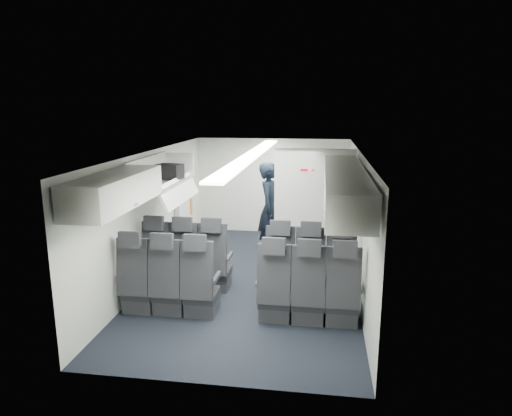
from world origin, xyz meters
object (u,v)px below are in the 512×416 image
(seat_row_front, at_px, (247,268))
(flight_attendant, at_px, (270,209))
(boarding_door, at_px, (184,202))
(galley_unit, at_px, (314,195))
(carry_on_bag, at_px, (170,171))
(seat_row_mid, at_px, (237,291))

(seat_row_front, relative_size, flight_attendant, 1.83)
(seat_row_front, distance_m, boarding_door, 2.71)
(flight_attendant, bearing_deg, galley_unit, -23.80)
(boarding_door, bearing_deg, galley_unit, 24.28)
(galley_unit, relative_size, carry_on_bag, 4.73)
(seat_row_front, xyz_separation_m, flight_attendant, (0.13, 1.95, 0.51))
(galley_unit, xyz_separation_m, flight_attendant, (-0.82, -1.31, -0.04))
(seat_row_front, height_order, galley_unit, galley_unit)
(galley_unit, distance_m, boarding_door, 2.84)
(seat_row_front, height_order, carry_on_bag, carry_on_bag)
(galley_unit, xyz_separation_m, boarding_door, (-2.59, -1.17, 0.00))
(flight_attendant, bearing_deg, boarding_door, 93.72)
(seat_row_front, distance_m, flight_attendant, 2.01)
(seat_row_front, relative_size, galley_unit, 1.75)
(seat_row_mid, relative_size, flight_attendant, 1.83)
(flight_attendant, relative_size, carry_on_bag, 4.52)
(seat_row_front, bearing_deg, seat_row_mid, -90.00)
(carry_on_bag, bearing_deg, boarding_door, 110.34)
(boarding_door, height_order, flight_attendant, boarding_door)
(galley_unit, bearing_deg, flight_attendant, -122.03)
(boarding_door, bearing_deg, carry_on_bag, -80.48)
(carry_on_bag, bearing_deg, flight_attendant, 53.90)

